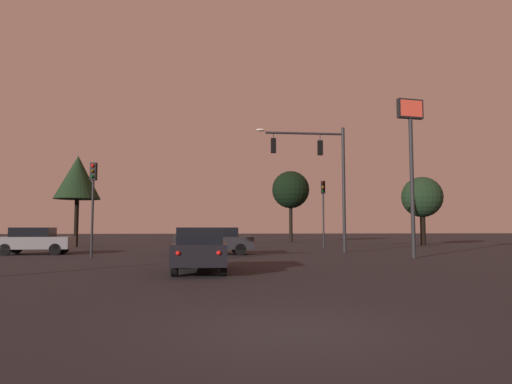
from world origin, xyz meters
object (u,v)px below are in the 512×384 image
Objects in this scene: traffic_light_corner_right at (323,201)px; car_nearside_lane at (201,249)px; traffic_light_corner_left at (93,191)px; tree_center_horizon at (291,190)px; store_sign_illuminated at (411,143)px; tree_behind_sign at (78,178)px; car_crossing_left at (214,240)px; tree_left_far at (422,197)px; traffic_signal_mast_arm at (321,166)px; car_crossing_right at (35,240)px.

traffic_light_corner_right reaches higher than car_nearside_lane.
tree_center_horizon reaches higher than traffic_light_corner_left.
tree_behind_sign is at bearing 142.44° from store_sign_illuminated.
tree_center_horizon reaches higher than tree_behind_sign.
traffic_light_corner_left reaches higher than car_crossing_left.
tree_left_far is 14.18m from tree_center_horizon.
tree_behind_sign is at bearing 108.09° from traffic_light_corner_left.
store_sign_illuminated reaches higher than traffic_signal_mast_arm.
tree_behind_sign reaches higher than traffic_light_corner_left.
tree_behind_sign is (-10.09, 21.87, 4.70)m from car_nearside_lane.
traffic_light_corner_right is 0.60× the size of store_sign_illuminated.
tree_center_horizon is at bearing 93.07° from store_sign_illuminated.
tree_left_far is (28.05, 10.14, 3.30)m from car_crossing_right.
car_crossing_left is 0.60× the size of tree_center_horizon.
traffic_light_corner_left is at bearing -150.84° from tree_left_far.
traffic_light_corner_right is 0.64× the size of tree_center_horizon.
car_crossing_right is (-17.97, -4.77, -2.62)m from traffic_light_corner_right.
traffic_light_corner_right reaches higher than car_crossing_right.
tree_center_horizon reaches higher than car_crossing_right.
traffic_light_corner_right is at bearing 29.95° from traffic_light_corner_left.
traffic_light_corner_right is 11.44m from tree_left_far.
tree_left_far is at bearing 28.05° from traffic_light_corner_right.
car_crossing_left is 21.64m from tree_left_far.
car_crossing_right is at bearing 165.21° from store_sign_illuminated.
traffic_light_corner_right is at bearing 62.09° from car_nearside_lane.
traffic_light_corner_left is at bearing -40.50° from car_crossing_right.
car_crossing_left is (-6.54, -1.41, -4.48)m from traffic_signal_mast_arm.
car_crossing_left is (0.61, 9.88, 0.00)m from car_nearside_lane.
store_sign_illuminated is 1.37× the size of tree_left_far.
car_crossing_right is at bearing -86.56° from tree_behind_sign.
car_nearside_lane is at bearing -65.23° from tree_behind_sign.
traffic_signal_mast_arm is 1.59× the size of traffic_light_corner_right.
traffic_light_corner_right is 0.83× the size of tree_left_far.
traffic_light_corner_right is (1.37, 4.79, -1.87)m from traffic_signal_mast_arm.
car_crossing_right is at bearing 179.94° from traffic_signal_mast_arm.
traffic_light_corner_left reaches higher than car_crossing_right.
tree_center_horizon reaches higher than car_nearside_lane.
traffic_signal_mast_arm is 8.05m from car_crossing_left.
store_sign_illuminated is 25.89m from tree_center_horizon.
traffic_light_corner_left is at bearing -165.36° from traffic_signal_mast_arm.
tree_center_horizon reaches higher than car_crossing_left.
tree_left_far is at bearing -47.75° from tree_center_horizon.
tree_center_horizon is at bearing 87.86° from traffic_light_corner_right.
car_crossing_right is at bearing -165.13° from traffic_light_corner_right.
tree_center_horizon is at bearing 47.96° from car_crossing_right.
car_crossing_left is at bearing -8.08° from car_crossing_right.
traffic_signal_mast_arm reaches higher than traffic_light_corner_right.
car_crossing_right is (-10.06, 1.43, -0.00)m from car_crossing_left.
tree_center_horizon is (0.59, 15.81, 2.10)m from traffic_light_corner_right.
tree_behind_sign is (-17.24, 10.57, 0.22)m from traffic_signal_mast_arm.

